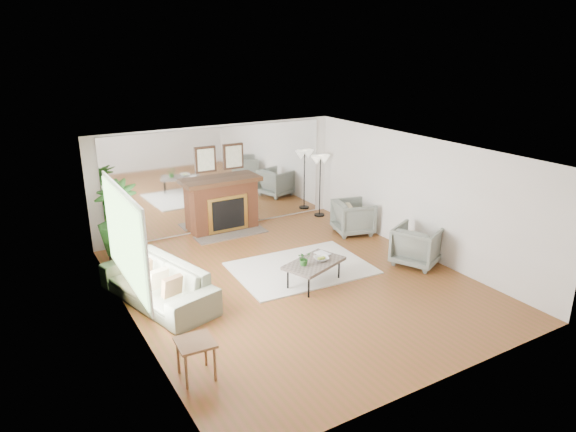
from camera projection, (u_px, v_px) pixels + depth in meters
ground at (296, 283)px, 9.66m from camera, size 7.00×7.00×0.00m
wall_left at (129, 252)px, 7.82m from camera, size 0.02×7.00×2.50m
wall_right at (419, 196)px, 10.70m from camera, size 0.02×7.00×2.50m
wall_back at (220, 178)px, 12.10m from camera, size 6.00×0.02×2.50m
mirror_panel at (220, 178)px, 12.09m from camera, size 5.40×0.04×2.40m
window_panel at (124, 238)px, 8.13m from camera, size 0.04×2.40×1.50m
fireplace at (225, 205)px, 12.11m from camera, size 1.85×0.83×2.05m
area_rug at (301, 268)px, 10.24m from camera, size 2.75×2.03×0.03m
coffee_table at (314, 264)px, 9.46m from camera, size 1.30×1.02×0.46m
sofa at (158, 283)px, 8.85m from camera, size 1.54×2.56×0.70m
armchair_back at (353, 217)px, 12.06m from camera, size 1.06×1.05×0.79m
armchair_front at (417, 245)px, 10.36m from camera, size 1.16×1.15×0.80m
side_table at (195, 347)px, 6.79m from camera, size 0.51×0.51×0.55m
potted_ficus at (118, 221)px, 10.21m from camera, size 1.06×1.06×1.73m
floor_lamp at (320, 165)px, 12.97m from camera, size 0.52×0.29×1.60m
tabletop_plant at (304, 258)px, 9.26m from camera, size 0.25×0.22×0.27m
fruit_bowl at (321, 259)px, 9.50m from camera, size 0.32×0.32×0.07m
book at (319, 255)px, 9.72m from camera, size 0.26×0.32×0.02m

